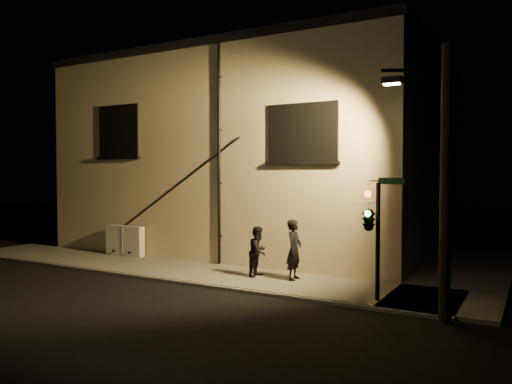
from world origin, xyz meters
The scene contains 8 objects.
ground centered at (0.00, 0.00, 0.00)m, with size 90.00×90.00×0.00m, color black.
sidewalk centered at (1.22, 4.39, 0.06)m, with size 21.00×16.00×0.12m.
building centered at (-3.00, 8.99, 4.40)m, with size 16.20×12.23×8.80m.
utility_cabinet centered at (-6.42, 2.70, 0.75)m, with size 1.90×0.32×1.25m, color silver.
pedestrian_a centered at (1.82, 1.86, 1.10)m, with size 0.71×0.47×1.96m, color black.
pedestrian_b centered at (0.56, 1.73, 0.96)m, with size 0.82×0.64×1.68m, color black.
traffic_signal centered at (4.72, 0.49, 2.37)m, with size 1.27×1.97×3.35m.
streetlamp_pole centered at (6.65, -0.06, 3.58)m, with size 2.01×1.38×6.67m.
Camera 1 is at (8.67, -12.78, 3.58)m, focal length 35.00 mm.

